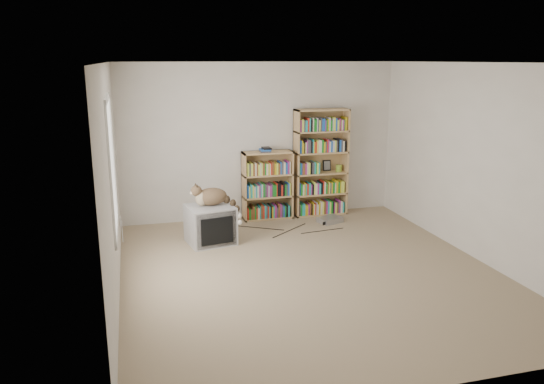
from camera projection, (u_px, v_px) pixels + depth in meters
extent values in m
cube|color=tan|center=(310.00, 272.00, 6.50)|extent=(4.50, 5.00, 0.01)
cube|color=silver|center=(261.00, 141.00, 8.54)|extent=(4.50, 0.02, 2.50)
cube|color=silver|center=(425.00, 241.00, 3.85)|extent=(4.50, 0.02, 2.50)
cube|color=silver|center=(111.00, 184.00, 5.63)|extent=(0.02, 5.00, 2.50)
cube|color=silver|center=(478.00, 163.00, 6.76)|extent=(0.02, 5.00, 2.50)
cube|color=white|center=(314.00, 62.00, 5.89)|extent=(4.50, 5.00, 0.02)
cube|color=white|center=(112.00, 166.00, 5.78)|extent=(0.02, 1.22, 1.52)
cube|color=#B0B0B3|center=(210.00, 225.00, 7.47)|extent=(0.71, 0.66, 0.54)
cube|color=black|center=(217.00, 230.00, 7.24)|extent=(0.57, 0.13, 0.50)
cube|color=black|center=(217.00, 231.00, 7.22)|extent=(0.45, 0.09, 0.38)
cube|color=black|center=(208.00, 223.00, 7.58)|extent=(0.42, 0.37, 0.32)
ellipsoid|color=#352315|center=(211.00, 197.00, 7.44)|extent=(0.48, 0.35, 0.25)
ellipsoid|color=#352315|center=(219.00, 196.00, 7.48)|extent=(0.23, 0.25, 0.18)
ellipsoid|color=tan|center=(201.00, 199.00, 7.37)|extent=(0.19, 0.19, 0.20)
ellipsoid|color=#352315|center=(196.00, 191.00, 7.33)|extent=(0.18, 0.17, 0.15)
sphere|color=beige|center=(192.00, 193.00, 7.31)|extent=(0.07, 0.07, 0.06)
cone|color=black|center=(197.00, 186.00, 7.28)|extent=(0.07, 0.08, 0.08)
cone|color=black|center=(196.00, 185.00, 7.36)|extent=(0.07, 0.08, 0.08)
cube|color=tan|center=(296.00, 164.00, 8.62)|extent=(0.02, 0.30, 1.76)
cube|color=tan|center=(345.00, 161.00, 8.83)|extent=(0.02, 0.30, 1.76)
cube|color=tan|center=(318.00, 161.00, 8.85)|extent=(0.88, 0.03, 1.76)
cube|color=tan|center=(322.00, 110.00, 8.51)|extent=(0.88, 0.30, 0.02)
cube|color=tan|center=(320.00, 213.00, 8.94)|extent=(0.88, 0.30, 0.03)
cube|color=tan|center=(320.00, 193.00, 8.85)|extent=(0.88, 0.30, 0.03)
cube|color=tan|center=(321.00, 173.00, 8.77)|extent=(0.88, 0.30, 0.02)
cube|color=tan|center=(321.00, 152.00, 8.68)|extent=(0.88, 0.30, 0.02)
cube|color=tan|center=(321.00, 131.00, 8.60)|extent=(0.88, 0.30, 0.02)
cube|color=red|center=(320.00, 207.00, 8.91)|extent=(0.80, 0.24, 0.19)
cube|color=blue|center=(320.00, 187.00, 8.83)|extent=(0.80, 0.24, 0.19)
cube|color=#167C22|center=(321.00, 167.00, 8.74)|extent=(0.80, 0.24, 0.19)
cube|color=beige|center=(321.00, 146.00, 8.66)|extent=(0.80, 0.24, 0.19)
cube|color=black|center=(322.00, 125.00, 8.57)|extent=(0.80, 0.24, 0.19)
cube|color=tan|center=(244.00, 187.00, 8.48)|extent=(0.03, 0.30, 1.10)
cube|color=tan|center=(290.00, 184.00, 8.67)|extent=(0.03, 0.30, 1.10)
cube|color=tan|center=(265.00, 183.00, 8.70)|extent=(0.80, 0.03, 1.10)
cube|color=tan|center=(267.00, 152.00, 8.44)|extent=(0.80, 0.30, 0.02)
cube|color=tan|center=(268.00, 217.00, 8.71)|extent=(0.80, 0.30, 0.03)
cube|color=tan|center=(267.00, 196.00, 8.62)|extent=(0.80, 0.30, 0.03)
cube|color=tan|center=(267.00, 174.00, 8.53)|extent=(0.80, 0.30, 0.02)
cube|color=red|center=(268.00, 211.00, 8.68)|extent=(0.72, 0.24, 0.19)
cube|color=blue|center=(267.00, 190.00, 8.59)|extent=(0.72, 0.24, 0.19)
cube|color=#167C22|center=(267.00, 168.00, 8.51)|extent=(0.72, 0.24, 0.19)
cube|color=red|center=(265.00, 150.00, 8.39)|extent=(0.18, 0.23, 0.07)
cylinder|color=#82A42F|center=(339.00, 168.00, 8.83)|extent=(0.10, 0.10, 0.11)
cube|color=black|center=(327.00, 165.00, 8.87)|extent=(0.14, 0.05, 0.18)
cube|color=#A0A0A5|center=(330.00, 220.00, 8.47)|extent=(0.43, 0.36, 0.08)
cube|color=silver|center=(120.00, 221.00, 7.48)|extent=(0.01, 0.08, 0.13)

